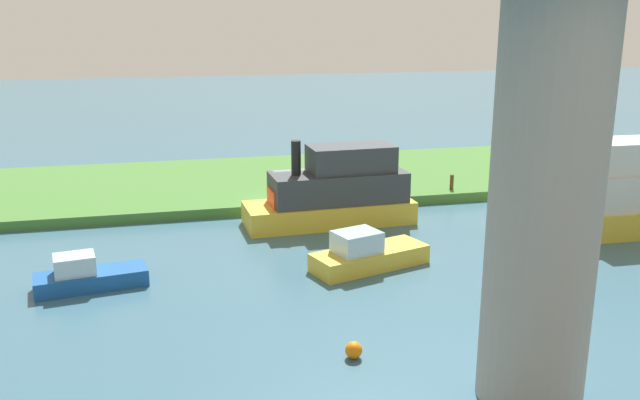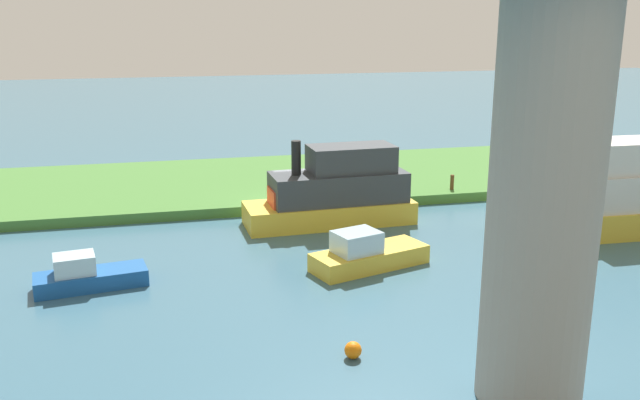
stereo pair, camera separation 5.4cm
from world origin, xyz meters
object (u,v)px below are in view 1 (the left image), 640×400
at_px(riverboat_paddlewheel, 87,276).
at_px(marker_buoy, 354,350).
at_px(houseboat_blue, 609,196).
at_px(mooring_post, 452,182).
at_px(motorboat_red, 367,254).
at_px(motorboat_white, 335,192).
at_px(person_on_bank, 347,172).
at_px(bridge_pylon, 545,204).

distance_m(riverboat_paddlewheel, marker_buoy, 10.71).
bearing_deg(houseboat_blue, riverboat_paddlewheel, 3.87).
xyz_separation_m(mooring_post, marker_buoy, (9.98, 15.85, -0.65)).
distance_m(houseboat_blue, motorboat_red, 12.07).
bearing_deg(marker_buoy, motorboat_white, -102.17).
relative_size(person_on_bank, motorboat_red, 0.28).
height_order(person_on_bank, marker_buoy, person_on_bank).
xyz_separation_m(riverboat_paddlewheel, motorboat_white, (-10.66, -5.69, 1.03)).
distance_m(houseboat_blue, riverboat_paddlewheel, 22.32).
relative_size(riverboat_paddlewheel, motorboat_white, 0.51).
relative_size(bridge_pylon, motorboat_red, 2.08).
height_order(person_on_bank, riverboat_paddlewheel, person_on_bank).
bearing_deg(motorboat_white, person_on_bank, -111.14).
distance_m(person_on_bank, riverboat_paddlewheel, 16.74).
bearing_deg(motorboat_white, houseboat_blue, 160.12).
xyz_separation_m(mooring_post, houseboat_blue, (-4.39, 7.09, 0.81)).
xyz_separation_m(bridge_pylon, riverboat_paddlewheel, (11.73, -10.19, -4.67)).
height_order(bridge_pylon, mooring_post, bridge_pylon).
relative_size(mooring_post, marker_buoy, 1.58).
bearing_deg(houseboat_blue, bridge_pylon, 48.06).
bearing_deg(houseboat_blue, mooring_post, -58.26).
relative_size(bridge_pylon, mooring_post, 12.97).
distance_m(riverboat_paddlewheel, motorboat_red, 10.38).
bearing_deg(bridge_pylon, marker_buoy, -37.22).
relative_size(houseboat_blue, riverboat_paddlewheel, 2.23).
xyz_separation_m(person_on_bank, motorboat_white, (2.02, 5.22, 0.29)).
relative_size(bridge_pylon, marker_buoy, 20.55).
xyz_separation_m(bridge_pylon, motorboat_red, (1.36, -9.83, -4.58)).
height_order(person_on_bank, motorboat_white, motorboat_white).
bearing_deg(person_on_bank, houseboat_blue, 135.47).
distance_m(mooring_post, motorboat_white, 7.78).
xyz_separation_m(mooring_post, motorboat_red, (7.48, 8.95, -0.34)).
height_order(motorboat_red, marker_buoy, motorboat_red).
xyz_separation_m(bridge_pylon, marker_buoy, (3.86, -2.93, -4.89)).
distance_m(bridge_pylon, motorboat_white, 16.33).
relative_size(bridge_pylon, motorboat_white, 1.29).
bearing_deg(marker_buoy, motorboat_red, -109.92).
bearing_deg(marker_buoy, mooring_post, -122.20).
bearing_deg(motorboat_white, bridge_pylon, 93.85).
height_order(bridge_pylon, motorboat_white, bridge_pylon).
xyz_separation_m(bridge_pylon, houseboat_blue, (-10.51, -11.69, -3.44)).
distance_m(houseboat_blue, marker_buoy, 16.89).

